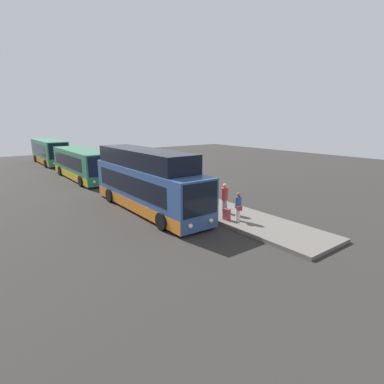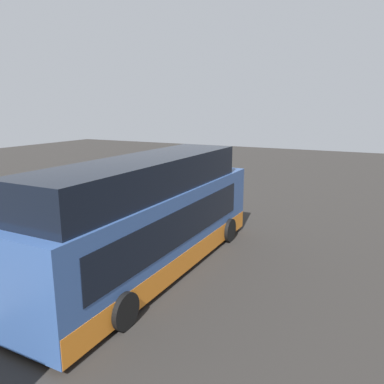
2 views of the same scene
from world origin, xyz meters
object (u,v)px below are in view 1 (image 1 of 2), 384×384
(bus_third, at_px, (49,152))
(passenger_waiting, at_px, (225,197))
(bus_second, at_px, (81,164))
(bus_lead, at_px, (147,184))
(passenger_boarding, at_px, (238,206))
(suitcase, at_px, (227,214))
(sign_post, at_px, (170,171))

(bus_third, bearing_deg, passenger_waiting, 5.79)
(bus_second, height_order, passenger_waiting, bus_second)
(bus_lead, distance_m, bus_second, 13.43)
(bus_lead, height_order, passenger_boarding, bus_lead)
(passenger_boarding, xyz_separation_m, passenger_waiting, (-1.54, 0.41, 0.11))
(bus_third, distance_m, suitcase, 31.98)
(passenger_boarding, xyz_separation_m, sign_post, (-7.69, 0.49, 0.86))
(passenger_boarding, bearing_deg, passenger_waiting, -74.27)
(bus_second, relative_size, suitcase, 12.52)
(bus_third, distance_m, passenger_waiting, 30.97)
(bus_lead, relative_size, sign_post, 4.00)
(suitcase, relative_size, sign_post, 0.32)
(sign_post, bearing_deg, bus_third, -172.61)
(bus_third, bearing_deg, bus_second, 0.00)
(bus_second, bearing_deg, sign_post, 15.92)
(sign_post, bearing_deg, bus_second, -164.08)
(bus_lead, bearing_deg, passenger_waiting, 38.38)
(bus_second, bearing_deg, bus_third, 180.00)
(bus_lead, distance_m, passenger_boarding, 6.16)
(bus_lead, distance_m, sign_post, 3.89)
(passenger_boarding, distance_m, suitcase, 0.83)
(passenger_waiting, xyz_separation_m, sign_post, (-6.14, 0.08, 0.76))
(passenger_waiting, relative_size, suitcase, 2.06)
(bus_third, bearing_deg, passenger_boarding, 4.79)
(bus_lead, xyz_separation_m, passenger_waiting, (3.95, 3.13, -0.54))
(passenger_boarding, xyz_separation_m, suitcase, (-0.47, -0.41, -0.55))
(bus_second, height_order, sign_post, sign_post)
(bus_lead, distance_m, suitcase, 5.65)
(bus_second, bearing_deg, passenger_boarding, 8.16)
(bus_lead, relative_size, bus_second, 1.00)
(suitcase, bearing_deg, bus_lead, -155.39)
(bus_second, height_order, suitcase, bus_second)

